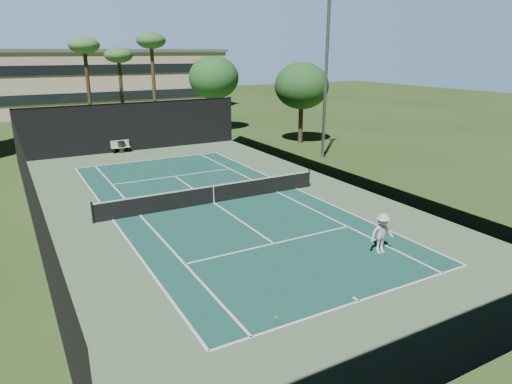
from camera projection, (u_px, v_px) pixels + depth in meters
ground at (214, 203)px, 25.20m from camera, size 160.00×160.00×0.00m
apron_slab at (214, 203)px, 25.20m from camera, size 18.00×32.00×0.01m
court_surface at (214, 203)px, 25.19m from camera, size 10.97×23.77×0.01m
court_lines at (214, 203)px, 25.19m from camera, size 11.07×23.87×0.01m
tennis_net at (214, 193)px, 25.03m from camera, size 12.90×0.10×1.10m
fence at (212, 168)px, 24.66m from camera, size 18.04×32.05×4.03m
player at (382, 233)px, 18.77m from camera, size 1.18×0.77×1.72m
tennis_ball_a at (276, 317)px, 14.35m from camera, size 0.06×0.06×0.06m
tennis_ball_b at (177, 193)px, 26.85m from camera, size 0.08×0.08×0.08m
tennis_ball_c at (221, 183)px, 28.79m from camera, size 0.07×0.07×0.07m
tennis_ball_d at (72, 198)px, 26.03m from camera, size 0.06×0.06×0.06m
park_bench at (120, 146)px, 37.57m from camera, size 1.50×0.45×1.02m
trash_bin at (121, 147)px, 37.58m from camera, size 0.56×0.56×0.95m
palm_a at (84, 49)px, 41.86m from camera, size 2.80×2.80×9.32m
palm_b at (119, 58)px, 45.40m from camera, size 2.80×2.80×8.42m
palm_c at (151, 45)px, 43.70m from camera, size 2.80×2.80×9.77m
decid_tree_a at (214, 78)px, 46.60m from camera, size 5.12×5.12×7.62m
decid_tree_b at (302, 86)px, 40.22m from camera, size 4.80×4.80×7.14m
campus_building at (75, 80)px, 62.30m from camera, size 40.50×12.50×8.30m
light_pole at (326, 73)px, 33.88m from camera, size 0.90×0.25×12.22m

